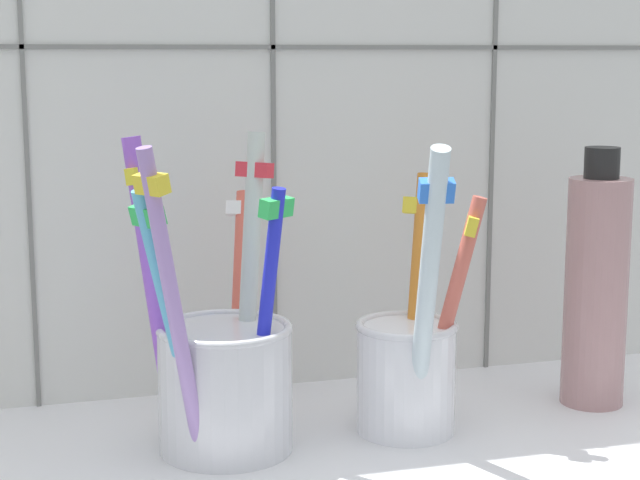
{
  "coord_description": "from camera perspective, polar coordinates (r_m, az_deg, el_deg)",
  "views": [
    {
      "loc": [
        -16.42,
        -58.06,
        24.9
      ],
      "look_at": [
        0.0,
        -0.46,
        14.26
      ],
      "focal_mm": 59.29,
      "sensor_mm": 36.0,
      "label": 1
    }
  ],
  "objects": [
    {
      "name": "tile_wall_back",
      "position": [
        0.72,
        -2.75,
        8.15
      ],
      "size": [
        64.0,
        2.2,
        45.0
      ],
      "color": "silver",
      "rests_on": "ground"
    },
    {
      "name": "toothbrush_cup_right",
      "position": [
        0.64,
        5.0,
        -6.6
      ],
      "size": [
        7.5,
        12.36,
        18.27
      ],
      "color": "white",
      "rests_on": "counter_slab"
    },
    {
      "name": "soap_bottle",
      "position": [
        0.71,
        14.68,
        -2.5
      ],
      "size": [
        4.1,
        4.1,
        16.98
      ],
      "color": "#AB7F80",
      "rests_on": "counter_slab"
    },
    {
      "name": "toothbrush_cup_left",
      "position": [
        0.61,
        -5.24,
        -7.06
      ],
      "size": [
        9.55,
        12.98,
        18.39
      ],
      "color": "silver",
      "rests_on": "counter_slab"
    },
    {
      "name": "counter_slab",
      "position": [
        0.65,
        -0.11,
        -11.54
      ],
      "size": [
        64.0,
        22.0,
        2.0
      ],
      "primitive_type": "cube",
      "color": "silver",
      "rests_on": "ground"
    }
  ]
}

